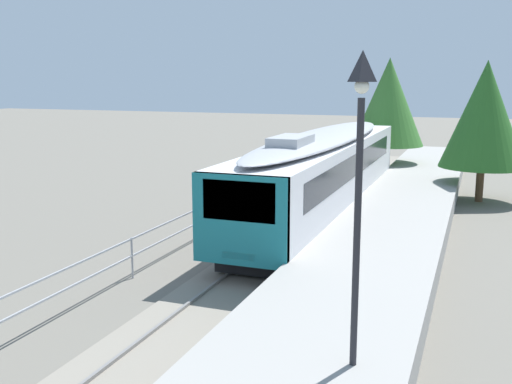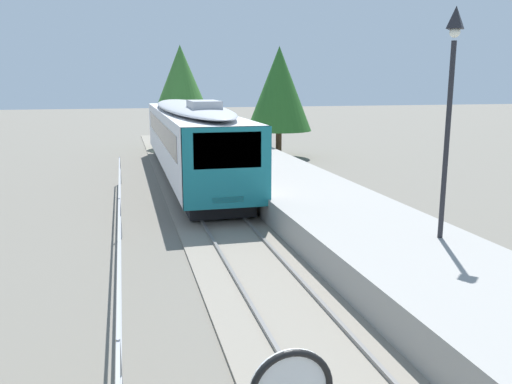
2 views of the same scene
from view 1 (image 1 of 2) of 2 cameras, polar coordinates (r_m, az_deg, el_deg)
The scene contains 7 objects.
ground_plane at distance 18.82m, azimuth -9.28°, elevation -7.32°, with size 160.00×160.00×0.00m, color #6B665B.
track_rails at distance 17.57m, azimuth -0.67°, elevation -8.38°, with size 3.20×60.00×0.14m.
commuter_train at distance 25.06m, azimuth 6.47°, elevation 2.31°, with size 2.82×18.94×3.74m.
station_platform at distance 16.59m, azimuth 9.95°, elevation -8.20°, with size 3.90×60.00×0.90m, color #999691.
platform_lamp_mid_platform at distance 9.86m, azimuth 9.89°, elevation 3.77°, with size 0.34×0.34×5.35m.
tree_behind_carpark at distance 36.10m, azimuth 12.55°, elevation 8.40°, with size 4.20×4.20×7.02m.
tree_behind_station_far at distance 30.10m, azimuth 21.02°, elevation 6.94°, with size 3.97×3.97×6.67m.
Camera 1 is at (6.04, 6.54, 5.80)m, focal length 41.82 mm.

